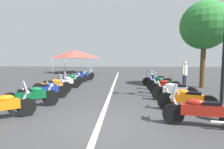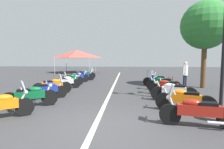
{
  "view_description": "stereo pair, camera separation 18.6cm",
  "coord_description": "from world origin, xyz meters",
  "px_view_note": "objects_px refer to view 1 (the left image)",
  "views": [
    {
      "loc": [
        -4.8,
        -0.7,
        1.92
      ],
      "look_at": [
        6.19,
        0.0,
        0.95
      ],
      "focal_mm": 28.04,
      "sensor_mm": 36.0,
      "label": 1
    },
    {
      "loc": [
        -4.8,
        -0.89,
        1.92
      ],
      "look_at": [
        6.19,
        0.0,
        0.95
      ],
      "focal_mm": 28.04,
      "sensor_mm": 36.0,
      "label": 2
    }
  ],
  "objects_px": {
    "motorcycle_left_row_0": "(0,106)",
    "motorcycle_right_row_1": "(186,99)",
    "motorcycle_left_row_8": "(84,74)",
    "event_tent": "(75,54)",
    "roadside_tree_0": "(204,26)",
    "motorcycle_left_row_2": "(48,90)",
    "motorcycle_left_row_3": "(53,85)",
    "motorcycle_left_row_7": "(82,76)",
    "motorcycle_right_row_0": "(201,111)",
    "bystander_0": "(185,73)",
    "motorcycle_left_row_1": "(32,96)",
    "motorcycle_right_row_2": "(174,91)",
    "motorcycle_left_row_6": "(76,77)",
    "motorcycle_right_row_4": "(162,83)",
    "motorcycle_left_row_5": "(70,79)",
    "motorcycle_right_row_3": "(167,86)",
    "traffic_cone_0": "(171,79)",
    "traffic_cone_1": "(168,80)",
    "motorcycle_left_row_4": "(65,82)"
  },
  "relations": [
    {
      "from": "motorcycle_left_row_1",
      "to": "motorcycle_left_row_7",
      "type": "xyz_separation_m",
      "value": [
        8.73,
        0.04,
        -0.0
      ]
    },
    {
      "from": "motorcycle_left_row_3",
      "to": "motorcycle_left_row_7",
      "type": "distance_m",
      "value": 5.98
    },
    {
      "from": "event_tent",
      "to": "motorcycle_left_row_2",
      "type": "bearing_deg",
      "value": -168.92
    },
    {
      "from": "motorcycle_right_row_3",
      "to": "roadside_tree_0",
      "type": "relative_size",
      "value": 0.35
    },
    {
      "from": "motorcycle_left_row_8",
      "to": "event_tent",
      "type": "xyz_separation_m",
      "value": [
        7.55,
        2.99,
        2.19
      ]
    },
    {
      "from": "motorcycle_left_row_0",
      "to": "motorcycle_right_row_1",
      "type": "xyz_separation_m",
      "value": [
        1.28,
        -6.12,
        0.01
      ]
    },
    {
      "from": "motorcycle_left_row_1",
      "to": "motorcycle_left_row_8",
      "type": "xyz_separation_m",
      "value": [
        10.11,
        0.18,
        -0.0
      ]
    },
    {
      "from": "motorcycle_left_row_1",
      "to": "motorcycle_right_row_4",
      "type": "xyz_separation_m",
      "value": [
        4.27,
        -6.04,
        -0.0
      ]
    },
    {
      "from": "motorcycle_left_row_0",
      "to": "motorcycle_right_row_4",
      "type": "relative_size",
      "value": 0.89
    },
    {
      "from": "motorcycle_left_row_6",
      "to": "motorcycle_left_row_8",
      "type": "distance_m",
      "value": 2.78
    },
    {
      "from": "motorcycle_left_row_7",
      "to": "traffic_cone_1",
      "type": "relative_size",
      "value": 3.18
    },
    {
      "from": "motorcycle_right_row_2",
      "to": "bystander_0",
      "type": "relative_size",
      "value": 1.15
    },
    {
      "from": "motorcycle_right_row_0",
      "to": "bystander_0",
      "type": "distance_m",
      "value": 6.75
    },
    {
      "from": "motorcycle_right_row_4",
      "to": "bystander_0",
      "type": "height_order",
      "value": "bystander_0"
    },
    {
      "from": "bystander_0",
      "to": "event_tent",
      "type": "bearing_deg",
      "value": 177.13
    },
    {
      "from": "motorcycle_left_row_2",
      "to": "motorcycle_left_row_7",
      "type": "relative_size",
      "value": 0.89
    },
    {
      "from": "motorcycle_left_row_2",
      "to": "motorcycle_right_row_3",
      "type": "height_order",
      "value": "same"
    },
    {
      "from": "motorcycle_left_row_0",
      "to": "motorcycle_left_row_4",
      "type": "bearing_deg",
      "value": 52.13
    },
    {
      "from": "motorcycle_left_row_2",
      "to": "traffic_cone_1",
      "type": "relative_size",
      "value": 2.82
    },
    {
      "from": "bystander_0",
      "to": "event_tent",
      "type": "xyz_separation_m",
      "value": [
        12.76,
        10.74,
        1.6
      ]
    },
    {
      "from": "motorcycle_left_row_6",
      "to": "roadside_tree_0",
      "type": "relative_size",
      "value": 0.31
    },
    {
      "from": "motorcycle_left_row_5",
      "to": "motorcycle_right_row_0",
      "type": "xyz_separation_m",
      "value": [
        -7.42,
        -6.09,
        0.01
      ]
    },
    {
      "from": "motorcycle_left_row_1",
      "to": "motorcycle_left_row_6",
      "type": "bearing_deg",
      "value": 63.39
    },
    {
      "from": "motorcycle_right_row_3",
      "to": "event_tent",
      "type": "xyz_separation_m",
      "value": [
        14.75,
        9.17,
        2.19
      ]
    },
    {
      "from": "motorcycle_left_row_6",
      "to": "traffic_cone_0",
      "type": "bearing_deg",
      "value": -35.24
    },
    {
      "from": "motorcycle_left_row_1",
      "to": "motorcycle_right_row_4",
      "type": "height_order",
      "value": "motorcycle_right_row_4"
    },
    {
      "from": "traffic_cone_0",
      "to": "motorcycle_left_row_6",
      "type": "bearing_deg",
      "value": 92.09
    },
    {
      "from": "motorcycle_left_row_2",
      "to": "motorcycle_left_row_3",
      "type": "xyz_separation_m",
      "value": [
        1.31,
        0.27,
        0.01
      ]
    },
    {
      "from": "motorcycle_left_row_0",
      "to": "motorcycle_left_row_7",
      "type": "height_order",
      "value": "motorcycle_left_row_7"
    },
    {
      "from": "motorcycle_left_row_2",
      "to": "motorcycle_right_row_4",
      "type": "height_order",
      "value": "motorcycle_right_row_4"
    },
    {
      "from": "motorcycle_right_row_4",
      "to": "event_tent",
      "type": "xyz_separation_m",
      "value": [
        13.39,
        9.21,
        2.19
      ]
    },
    {
      "from": "motorcycle_left_row_0",
      "to": "motorcycle_left_row_7",
      "type": "xyz_separation_m",
      "value": [
        10.21,
        -0.18,
        0.0
      ]
    },
    {
      "from": "traffic_cone_0",
      "to": "traffic_cone_1",
      "type": "bearing_deg",
      "value": 116.6
    },
    {
      "from": "traffic_cone_1",
      "to": "event_tent",
      "type": "height_order",
      "value": "event_tent"
    },
    {
      "from": "motorcycle_left_row_2",
      "to": "roadside_tree_0",
      "type": "relative_size",
      "value": 0.3
    },
    {
      "from": "motorcycle_right_row_0",
      "to": "traffic_cone_0",
      "type": "xyz_separation_m",
      "value": [
        9.2,
        -1.66,
        -0.17
      ]
    },
    {
      "from": "motorcycle_left_row_5",
      "to": "motorcycle_left_row_8",
      "type": "height_order",
      "value": "motorcycle_left_row_8"
    },
    {
      "from": "motorcycle_left_row_0",
      "to": "traffic_cone_1",
      "type": "distance_m",
      "value": 11.62
    },
    {
      "from": "motorcycle_left_row_1",
      "to": "roadside_tree_0",
      "type": "xyz_separation_m",
      "value": [
        5.5,
        -8.94,
        3.65
      ]
    },
    {
      "from": "roadside_tree_0",
      "to": "motorcycle_left_row_2",
      "type": "bearing_deg",
      "value": 114.37
    },
    {
      "from": "motorcycle_left_row_2",
      "to": "motorcycle_right_row_1",
      "type": "relative_size",
      "value": 0.86
    },
    {
      "from": "motorcycle_left_row_6",
      "to": "traffic_cone_0",
      "type": "xyz_separation_m",
      "value": [
        0.28,
        -7.69,
        -0.17
      ]
    },
    {
      "from": "motorcycle_left_row_1",
      "to": "motorcycle_right_row_2",
      "type": "distance_m",
      "value": 6.13
    },
    {
      "from": "motorcycle_left_row_4",
      "to": "motorcycle_left_row_1",
      "type": "bearing_deg",
      "value": -117.36
    },
    {
      "from": "motorcycle_left_row_1",
      "to": "motorcycle_left_row_8",
      "type": "distance_m",
      "value": 10.11
    },
    {
      "from": "motorcycle_left_row_7",
      "to": "motorcycle_left_row_8",
      "type": "height_order",
      "value": "motorcycle_left_row_7"
    },
    {
      "from": "motorcycle_left_row_8",
      "to": "motorcycle_left_row_6",
      "type": "bearing_deg",
      "value": -116.36
    },
    {
      "from": "motorcycle_left_row_2",
      "to": "motorcycle_left_row_5",
      "type": "xyz_separation_m",
      "value": [
        4.38,
        0.28,
        -0.01
      ]
    },
    {
      "from": "motorcycle_right_row_2",
      "to": "motorcycle_right_row_4",
      "type": "height_order",
      "value": "motorcycle_right_row_4"
    },
    {
      "from": "traffic_cone_1",
      "to": "bystander_0",
      "type": "bearing_deg",
      "value": -171.56
    }
  ]
}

